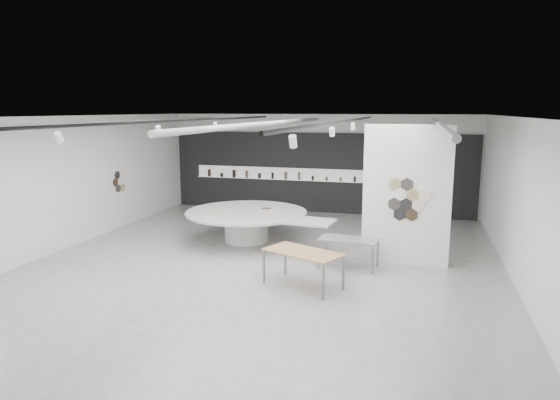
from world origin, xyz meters
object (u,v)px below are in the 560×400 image
(kitchen_counter, at_px, (397,208))
(sample_table_stone, at_px, (348,241))
(display_island, at_px, (248,222))
(sample_table_wood, at_px, (303,254))
(partition_column, at_px, (407,196))

(kitchen_counter, bearing_deg, sample_table_stone, -105.21)
(display_island, xyz_separation_m, sample_table_wood, (2.49, -3.40, 0.15))
(sample_table_stone, bearing_deg, display_island, 152.20)
(kitchen_counter, bearing_deg, display_island, -139.71)
(display_island, height_order, sample_table_wood, display_island)
(kitchen_counter, bearing_deg, sample_table_wood, -109.09)
(display_island, relative_size, sample_table_stone, 3.19)
(partition_column, bearing_deg, sample_table_wood, -131.59)
(partition_column, height_order, sample_table_wood, partition_column)
(partition_column, relative_size, kitchen_counter, 2.38)
(sample_table_stone, bearing_deg, partition_column, 29.42)
(display_island, xyz_separation_m, kitchen_counter, (4.20, 4.54, -0.20))
(sample_table_wood, bearing_deg, display_island, 126.23)
(sample_table_stone, xyz_separation_m, kitchen_counter, (0.92, 6.27, -0.27))
(partition_column, bearing_deg, sample_table_stone, -150.58)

